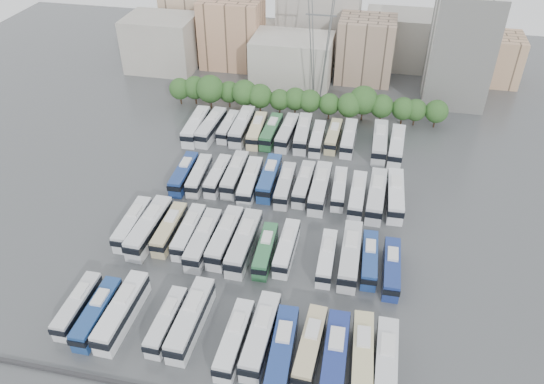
% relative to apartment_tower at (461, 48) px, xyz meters
% --- Properties ---
extents(ground, '(220.00, 220.00, 0.00)m').
position_rel_apartment_tower_xyz_m(ground, '(-34.00, -58.00, -13.00)').
color(ground, '#424447').
rests_on(ground, ground).
extents(tree_line, '(64.68, 8.06, 8.27)m').
position_rel_apartment_tower_xyz_m(tree_line, '(-35.37, -15.90, -8.71)').
color(tree_line, black).
rests_on(tree_line, ground).
extents(city_buildings, '(102.00, 35.00, 20.00)m').
position_rel_apartment_tower_xyz_m(city_buildings, '(-41.46, 13.86, -5.13)').
color(city_buildings, '#9E998E').
rests_on(city_buildings, ground).
extents(apartment_tower, '(14.00, 14.00, 26.00)m').
position_rel_apartment_tower_xyz_m(apartment_tower, '(0.00, 0.00, 0.00)').
color(apartment_tower, silver).
rests_on(apartment_tower, ground).
extents(electricity_pylon, '(9.00, 6.91, 33.83)m').
position_rel_apartment_tower_xyz_m(electricity_pylon, '(-32.00, -8.00, 5.66)').
color(electricity_pylon, slate).
rests_on(electricity_pylon, ground).
extents(bus_r0_s0, '(2.45, 10.88, 3.41)m').
position_rel_apartment_tower_xyz_m(bus_r0_s0, '(-55.54, -81.45, -11.33)').
color(bus_r0_s0, silver).
rests_on(bus_r0_s0, ground).
extents(bus_r0_s1, '(2.59, 11.53, 3.61)m').
position_rel_apartment_tower_xyz_m(bus_r0_s1, '(-52.11, -82.27, -11.23)').
color(bus_r0_s1, navy).
rests_on(bus_r0_s1, ground).
extents(bus_r0_s2, '(3.04, 12.97, 4.06)m').
position_rel_apartment_tower_xyz_m(bus_r0_s2, '(-48.80, -81.46, -11.01)').
color(bus_r0_s2, white).
rests_on(bus_r0_s2, ground).
extents(bus_r0_s4, '(2.56, 10.82, 3.38)m').
position_rel_apartment_tower_xyz_m(bus_r0_s4, '(-42.23, -81.56, -11.34)').
color(bus_r0_s4, silver).
rests_on(bus_r0_s4, ground).
extents(bus_r0_s5, '(3.10, 13.08, 4.09)m').
position_rel_apartment_tower_xyz_m(bus_r0_s5, '(-39.00, -80.76, -10.99)').
color(bus_r0_s5, silver).
rests_on(bus_r0_s5, ground).
extents(bus_r0_s7, '(2.75, 11.83, 3.70)m').
position_rel_apartment_tower_xyz_m(bus_r0_s7, '(-32.33, -82.67, -11.18)').
color(bus_r0_s7, silver).
rests_on(bus_r0_s7, ground).
extents(bus_r0_s8, '(3.04, 12.94, 4.04)m').
position_rel_apartment_tower_xyz_m(bus_r0_s8, '(-29.07, -81.42, -11.01)').
color(bus_r0_s8, silver).
rests_on(bus_r0_s8, ground).
extents(bus_r0_s9, '(3.34, 12.94, 4.03)m').
position_rel_apartment_tower_xyz_m(bus_r0_s9, '(-25.82, -83.32, -11.02)').
color(bus_r0_s9, navy).
rests_on(bus_r0_s9, ground).
extents(bus_r0_s10, '(3.15, 11.96, 3.72)m').
position_rel_apartment_tower_xyz_m(bus_r0_s10, '(-22.42, -81.71, -11.17)').
color(bus_r0_s10, '#CCB98C').
rests_on(bus_r0_s10, ground).
extents(bus_r0_s11, '(3.17, 13.49, 4.22)m').
position_rel_apartment_tower_xyz_m(bus_r0_s11, '(-19.09, -83.18, -10.93)').
color(bus_r0_s11, navy).
rests_on(bus_r0_s11, ground).
extents(bus_r0_s12, '(3.26, 12.41, 3.86)m').
position_rel_apartment_tower_xyz_m(bus_r0_s12, '(-15.72, -81.76, -11.11)').
color(bus_r0_s12, beige).
rests_on(bus_r0_s12, ground).
extents(bus_r0_s13, '(2.77, 12.65, 3.97)m').
position_rel_apartment_tower_xyz_m(bus_r0_s13, '(-12.73, -82.48, -11.05)').
color(bus_r0_s13, silver).
rests_on(bus_r0_s13, ground).
extents(bus_r1_s0, '(2.77, 11.82, 3.69)m').
position_rel_apartment_tower_xyz_m(bus_r1_s0, '(-55.37, -63.15, -11.19)').
color(bus_r1_s0, silver).
rests_on(bus_r1_s0, ground).
extents(bus_r1_s1, '(3.36, 13.60, 4.24)m').
position_rel_apartment_tower_xyz_m(bus_r1_s1, '(-52.11, -63.72, -10.92)').
color(bus_r1_s1, silver).
rests_on(bus_r1_s1, ground).
extents(bus_r1_s2, '(2.49, 11.38, 3.57)m').
position_rel_apartment_tower_xyz_m(bus_r1_s2, '(-48.84, -63.09, -11.25)').
color(bus_r1_s2, '#C2B485').
rests_on(bus_r1_s2, ground).
extents(bus_r1_s3, '(2.62, 11.63, 3.64)m').
position_rel_apartment_tower_xyz_m(bus_r1_s3, '(-45.46, -63.08, -11.21)').
color(bus_r1_s3, silver).
rests_on(bus_r1_s3, ground).
extents(bus_r1_s4, '(2.79, 12.65, 3.97)m').
position_rel_apartment_tower_xyz_m(bus_r1_s4, '(-42.44, -64.62, -11.05)').
color(bus_r1_s4, silver).
rests_on(bus_r1_s4, ground).
extents(bus_r1_s5, '(3.13, 12.92, 4.03)m').
position_rel_apartment_tower_xyz_m(bus_r1_s5, '(-39.18, -63.36, -11.02)').
color(bus_r1_s5, silver).
rests_on(bus_r1_s5, ground).
extents(bus_r1_s6, '(3.13, 13.50, 4.22)m').
position_rel_apartment_tower_xyz_m(bus_r1_s6, '(-35.81, -64.09, -10.93)').
color(bus_r1_s6, silver).
rests_on(bus_r1_s6, ground).
extents(bus_r1_s7, '(2.73, 11.00, 3.43)m').
position_rel_apartment_tower_xyz_m(bus_r1_s7, '(-32.14, -64.85, -11.32)').
color(bus_r1_s7, '#2E6C41').
rests_on(bus_r1_s7, ground).
extents(bus_r1_s8, '(2.58, 11.39, 3.57)m').
position_rel_apartment_tower_xyz_m(bus_r1_s8, '(-28.96, -63.58, -11.25)').
color(bus_r1_s8, white).
rests_on(bus_r1_s8, ground).
extents(bus_r1_s10, '(2.53, 10.89, 3.40)m').
position_rel_apartment_tower_xyz_m(bus_r1_s10, '(-22.44, -64.47, -11.33)').
color(bus_r1_s10, white).
rests_on(bus_r1_s10, ground).
extents(bus_r1_s11, '(3.01, 13.33, 4.18)m').
position_rel_apartment_tower_xyz_m(bus_r1_s11, '(-18.91, -63.57, -10.95)').
color(bus_r1_s11, silver).
rests_on(bus_r1_s11, ground).
extents(bus_r1_s12, '(2.79, 11.08, 3.45)m').
position_rel_apartment_tower_xyz_m(bus_r1_s12, '(-15.90, -63.48, -11.31)').
color(bus_r1_s12, navy).
rests_on(bus_r1_s12, ground).
extents(bus_r1_s13, '(2.65, 11.39, 3.56)m').
position_rel_apartment_tower_xyz_m(bus_r1_s13, '(-12.49, -64.82, -11.25)').
color(bus_r1_s13, navy).
rests_on(bus_r1_s13, ground).
extents(bus_r2_s1, '(2.83, 11.74, 3.67)m').
position_rel_apartment_tower_xyz_m(bus_r2_s1, '(-52.04, -47.12, -11.20)').
color(bus_r2_s1, navy).
rests_on(bus_r2_s1, ground).
extents(bus_r2_s2, '(2.97, 11.27, 3.50)m').
position_rel_apartment_tower_xyz_m(bus_r2_s2, '(-49.05, -46.92, -11.28)').
color(bus_r2_s2, silver).
rests_on(bus_r2_s2, ground).
extents(bus_r2_s3, '(2.52, 11.18, 3.50)m').
position_rel_apartment_tower_xyz_m(bus_r2_s3, '(-45.55, -46.27, -11.28)').
color(bus_r2_s3, silver).
rests_on(bus_r2_s3, ground).
extents(bus_r2_s4, '(2.85, 12.40, 3.88)m').
position_rel_apartment_tower_xyz_m(bus_r2_s4, '(-42.41, -45.39, -11.10)').
color(bus_r2_s4, silver).
rests_on(bus_r2_s4, ground).
extents(bus_r2_s5, '(3.30, 12.69, 3.95)m').
position_rel_apartment_tower_xyz_m(bus_r2_s5, '(-39.02, -47.13, -11.06)').
color(bus_r2_s5, silver).
rests_on(bus_r2_s5, ground).
extents(bus_r2_s6, '(2.93, 12.47, 3.90)m').
position_rel_apartment_tower_xyz_m(bus_r2_s6, '(-35.76, -45.16, -11.09)').
color(bus_r2_s6, navy).
rests_on(bus_r2_s6, ground).
extents(bus_r2_s7, '(2.83, 11.68, 3.65)m').
position_rel_apartment_tower_xyz_m(bus_r2_s7, '(-32.43, -46.78, -11.21)').
color(bus_r2_s7, silver).
rests_on(bus_r2_s7, ground).
extents(bus_r2_s8, '(2.74, 11.74, 3.67)m').
position_rel_apartment_tower_xyz_m(bus_r2_s8, '(-29.11, -45.63, -11.20)').
color(bus_r2_s8, silver).
rests_on(bus_r2_s8, ground).
extents(bus_r2_s9, '(2.88, 13.14, 4.12)m').
position_rel_apartment_tower_xyz_m(bus_r2_s9, '(-25.95, -46.57, -10.98)').
color(bus_r2_s9, silver).
rests_on(bus_r2_s9, ground).
extents(bus_r2_s10, '(2.71, 10.94, 3.41)m').
position_rel_apartment_tower_xyz_m(bus_r2_s10, '(-22.52, -45.64, -11.33)').
color(bus_r2_s10, silver).
rests_on(bus_r2_s10, ground).
extents(bus_r2_s11, '(2.70, 11.93, 3.73)m').
position_rel_apartment_tower_xyz_m(bus_r2_s11, '(-19.08, -47.29, -11.17)').
color(bus_r2_s11, silver).
rests_on(bus_r2_s11, ground).
extents(bus_r2_s12, '(3.29, 13.40, 4.18)m').
position_rel_apartment_tower_xyz_m(bus_r2_s12, '(-15.74, -46.89, -10.95)').
color(bus_r2_s12, silver).
rests_on(bus_r2_s12, ground).
extents(bus_r2_s13, '(3.25, 13.10, 4.08)m').
position_rel_apartment_tower_xyz_m(bus_r2_s13, '(-12.42, -46.07, -10.99)').
color(bus_r2_s13, white).
rests_on(bus_r2_s13, ground).
extents(bus_r3_s0, '(3.32, 13.37, 4.17)m').
position_rel_apartment_tower_xyz_m(bus_r3_s0, '(-55.60, -29.32, -10.95)').
color(bus_r3_s0, silver).
rests_on(bus_r3_s0, ground).
extents(bus_r3_s1, '(3.50, 13.16, 4.09)m').
position_rel_apartment_tower_xyz_m(bus_r3_s1, '(-52.29, -28.83, -10.99)').
color(bus_r3_s1, silver).
rests_on(bus_r3_s1, ground).
extents(bus_r3_s2, '(2.49, 10.86, 3.40)m').
position_rel_apartment_tower_xyz_m(bus_r3_s2, '(-48.84, -27.37, -11.33)').
color(bus_r3_s2, silver).
rests_on(bus_r3_s2, ground).
extents(bus_r3_s3, '(3.06, 13.48, 4.22)m').
position_rel_apartment_tower_xyz_m(bus_r3_s3, '(-45.70, -27.34, -10.93)').
color(bus_r3_s3, silver).
rests_on(bus_r3_s3, ground).
extents(bus_r3_s4, '(3.12, 12.04, 3.75)m').
position_rel_apartment_tower_xyz_m(bus_r3_s4, '(-42.25, -27.96, -11.16)').
color(bus_r3_s4, beige).
rests_on(bus_r3_s4, ground).
extents(bus_r3_s5, '(2.97, 11.97, 3.73)m').
position_rel_apartment_tower_xyz_m(bus_r3_s5, '(-39.11, -27.79, -11.17)').
color(bus_r3_s5, '#2C673A').
rests_on(bus_r3_s5, ground).
extents(bus_r3_s6, '(3.30, 12.48, 3.88)m').
position_rel_apartment_tower_xyz_m(bus_r3_s6, '(-35.65, -27.60, -11.09)').
color(bus_r3_s6, silver).
rests_on(bus_r3_s6, ground).
extents(bus_r3_s7, '(3.38, 12.89, 4.01)m').
position_rel_apartment_tower_xyz_m(bus_r3_s7, '(-32.30, -27.34, -11.03)').
color(bus_r3_s7, silver).
rests_on(bus_r3_s7, ground).
extents(bus_r3_s8, '(2.70, 11.30, 3.53)m').
position_rel_apartment_tower_xyz_m(bus_r3_s8, '(-28.96, -28.44, -11.27)').
color(bus_r3_s8, white).
rests_on(bus_r3_s8, ground).
extents(bus_r3_s9, '(2.76, 11.20, 3.49)m').
position_rel_apartment_tower_xyz_m(bus_r3_s9, '(-25.77, -26.77, -11.28)').
color(bus_r3_s9, tan).
rests_on(bus_r3_s9, ground).
extents(bus_r3_s10, '(2.74, 12.07, 3.78)m').
position_rel_apartment_tower_xyz_m(bus_r3_s10, '(-22.48, -27.13, -11.14)').
color(bus_r3_s10, silver).
rests_on(bus_r3_s10, ground).
extents(bus_r3_s12, '(3.07, 13.56, 4.25)m').
position_rel_apartment_tower_xyz_m(bus_r3_s12, '(-16.04, -27.78, -10.92)').
color(bus_r3_s12, silver).
rests_on(bus_r3_s12, ground).
extents(bus_r3_s13, '(3.36, 12.93, 4.02)m').
position_rel_apartment_tower_xyz_m(bus_r3_s13, '(-12.55, -28.41, -11.02)').
color(bus_r3_s13, silver).
rests_on(bus_r3_s13, ground).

